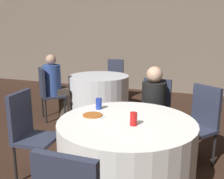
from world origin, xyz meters
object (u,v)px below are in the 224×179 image
at_px(chair_far_southwest, 47,89).
at_px(pizza_plate_near, 93,115).
at_px(chair_near_west, 28,128).
at_px(table_far, 99,94).
at_px(chair_far_north, 115,76).
at_px(chair_near_north, 155,108).
at_px(person_blue_shirt, 56,87).
at_px(table_near, 126,156).
at_px(person_black_shirt, 152,111).
at_px(soda_can_blue, 99,104).
at_px(soda_can_red, 134,119).
at_px(chair_near_northeast, 201,118).

xyz_separation_m(chair_far_southwest, pizza_plate_near, (1.63, -1.53, 0.19)).
bearing_deg(chair_near_west, pizza_plate_near, 92.78).
height_order(table_far, chair_far_north, chair_far_north).
distance_m(chair_near_north, pizza_plate_near, 1.18).
relative_size(chair_far_southwest, person_blue_shirt, 0.80).
relative_size(chair_near_west, pizza_plate_near, 3.75).
xyz_separation_m(chair_near_north, chair_far_north, (-1.39, 2.17, 0.00)).
bearing_deg(table_near, pizza_plate_near, -179.33).
bearing_deg(chair_near_north, chair_far_southwest, -8.76).
distance_m(chair_near_north, person_black_shirt, 0.17).
distance_m(soda_can_blue, soda_can_red, 0.60).
height_order(person_blue_shirt, pizza_plate_near, person_blue_shirt).
bearing_deg(soda_can_red, chair_far_southwest, 142.02).
relative_size(chair_far_southwest, soda_can_blue, 7.86).
height_order(chair_near_northeast, chair_far_north, same).
xyz_separation_m(chair_far_north, pizza_plate_near, (0.96, -3.25, 0.19)).
relative_size(table_near, chair_near_west, 1.38).
xyz_separation_m(chair_far_southwest, person_black_shirt, (2.04, -0.62, 0.01)).
bearing_deg(person_black_shirt, chair_near_west, 45.71).
relative_size(chair_near_northeast, pizza_plate_near, 3.75).
distance_m(chair_near_west, soda_can_red, 1.20).
xyz_separation_m(person_black_shirt, soda_can_blue, (-0.45, -0.66, 0.23)).
height_order(table_far, soda_can_blue, soda_can_blue).
relative_size(chair_near_northeast, person_blue_shirt, 0.80).
distance_m(table_far, pizza_plate_near, 2.46).
bearing_deg(chair_near_northeast, person_blue_shirt, 20.21).
bearing_deg(chair_near_west, soda_can_red, 84.58).
bearing_deg(chair_near_northeast, chair_far_north, -12.83).
relative_size(table_far, soda_can_blue, 9.66).
bearing_deg(table_far, chair_far_southwest, -134.52).
bearing_deg(person_blue_shirt, chair_far_southwest, -90.00).
distance_m(chair_far_north, person_black_shirt, 2.72).
xyz_separation_m(chair_near_north, soda_can_blue, (-0.46, -0.84, 0.24)).
distance_m(chair_near_west, soda_can_blue, 0.81).
relative_size(chair_near_northeast, chair_far_southwest, 1.00).
xyz_separation_m(table_near, table_far, (-1.28, 2.24, 0.00)).
bearing_deg(chair_near_north, chair_near_northeast, 162.98).
bearing_deg(chair_far_southwest, soda_can_blue, 5.59).
relative_size(chair_far_southwest, person_black_shirt, 0.83).
height_order(chair_near_west, person_black_shirt, person_black_shirt).
distance_m(table_far, soda_can_blue, 2.23).
distance_m(chair_far_southwest, person_blue_shirt, 0.17).
bearing_deg(table_near, person_black_shirt, 86.49).
bearing_deg(chair_near_north, soda_can_red, 95.02).
height_order(person_black_shirt, pizza_plate_near, person_black_shirt).
bearing_deg(table_near, chair_near_northeast, 52.44).
bearing_deg(soda_can_red, chair_near_north, 91.51).
relative_size(chair_near_north, chair_near_northeast, 1.00).
bearing_deg(person_black_shirt, pizza_plate_near, 69.13).
relative_size(chair_far_north, chair_far_southwest, 1.00).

